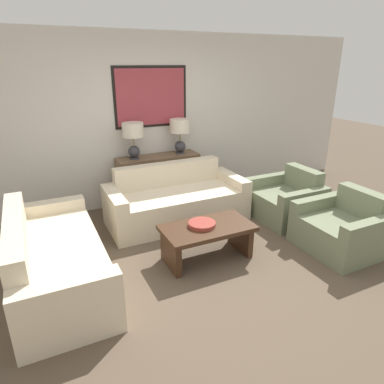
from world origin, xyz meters
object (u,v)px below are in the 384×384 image
(table_lamp_left, at_px, (133,135))
(couch_by_side, at_px, (55,260))
(armchair_near_back_wall, at_px, (286,201))
(armchair_near_camera, at_px, (342,229))
(decorative_bowl, at_px, (202,224))
(console_table, at_px, (159,180))
(couch_by_back_wall, at_px, (176,202))
(table_lamp_right, at_px, (180,131))
(coffee_table, at_px, (207,235))

(table_lamp_left, relative_size, couch_by_side, 0.28)
(armchair_near_back_wall, xyz_separation_m, armchair_near_camera, (0.00, -1.03, 0.00))
(armchair_near_back_wall, bearing_deg, decorative_bowl, -163.81)
(console_table, distance_m, couch_by_back_wall, 0.72)
(table_lamp_left, height_order, armchair_near_camera, table_lamp_left)
(table_lamp_right, xyz_separation_m, coffee_table, (-0.48, -1.84, -0.88))
(console_table, xyz_separation_m, coffee_table, (-0.10, -1.84, -0.10))
(console_table, distance_m, coffee_table, 1.85)
(couch_by_side, xyz_separation_m, armchair_near_back_wall, (3.28, 0.28, -0.02))
(console_table, relative_size, coffee_table, 1.24)
(couch_by_side, distance_m, armchair_near_back_wall, 3.29)
(table_lamp_left, bearing_deg, decorative_bowl, -82.72)
(decorative_bowl, height_order, armchair_near_camera, armchair_near_camera)
(table_lamp_left, relative_size, armchair_near_back_wall, 0.59)
(couch_by_back_wall, bearing_deg, armchair_near_back_wall, -22.17)
(table_lamp_right, xyz_separation_m, armchair_near_camera, (1.14, -2.36, -0.92))
(console_table, relative_size, table_lamp_right, 2.38)
(console_table, bearing_deg, coffee_table, -92.98)
(table_lamp_right, relative_size, couch_by_side, 0.28)
(couch_by_side, height_order, armchair_near_back_wall, couch_by_side)
(console_table, relative_size, table_lamp_left, 2.38)
(couch_by_back_wall, distance_m, couch_by_side, 1.98)
(couch_by_back_wall, xyz_separation_m, armchair_near_back_wall, (1.52, -0.62, -0.02))
(console_table, distance_m, armchair_near_back_wall, 2.02)
(coffee_table, bearing_deg, decorative_bowl, 152.34)
(table_lamp_left, xyz_separation_m, couch_by_side, (-1.38, -1.61, -0.90))
(table_lamp_right, height_order, armchair_near_camera, table_lamp_right)
(coffee_table, relative_size, armchair_near_camera, 1.14)
(couch_by_back_wall, height_order, armchair_near_camera, couch_by_back_wall)
(couch_by_back_wall, xyz_separation_m, couch_by_side, (-1.76, -0.90, 0.00))
(couch_by_side, xyz_separation_m, decorative_bowl, (1.61, -0.21, 0.16))
(table_lamp_right, relative_size, armchair_near_camera, 0.59)
(coffee_table, distance_m, armchair_near_back_wall, 1.70)
(armchair_near_camera, bearing_deg, table_lamp_right, 115.71)
(console_table, relative_size, armchair_near_camera, 1.41)
(couch_by_back_wall, distance_m, armchair_near_back_wall, 1.64)
(coffee_table, bearing_deg, table_lamp_left, 98.90)
(couch_by_back_wall, height_order, coffee_table, couch_by_back_wall)
(table_lamp_right, bearing_deg, console_table, 180.00)
(couch_by_back_wall, height_order, decorative_bowl, couch_by_back_wall)
(table_lamp_right, bearing_deg, couch_by_side, -143.15)
(armchair_near_back_wall, distance_m, armchair_near_camera, 1.03)
(couch_by_back_wall, xyz_separation_m, decorative_bowl, (-0.15, -1.11, 0.16))
(table_lamp_right, distance_m, couch_by_back_wall, 1.21)
(console_table, distance_m, table_lamp_right, 0.87)
(couch_by_back_wall, height_order, armchair_near_back_wall, couch_by_back_wall)
(console_table, bearing_deg, table_lamp_left, 180.00)
(table_lamp_left, height_order, armchair_near_back_wall, table_lamp_left)
(table_lamp_right, distance_m, couch_by_side, 2.83)
(decorative_bowl, bearing_deg, console_table, 85.18)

